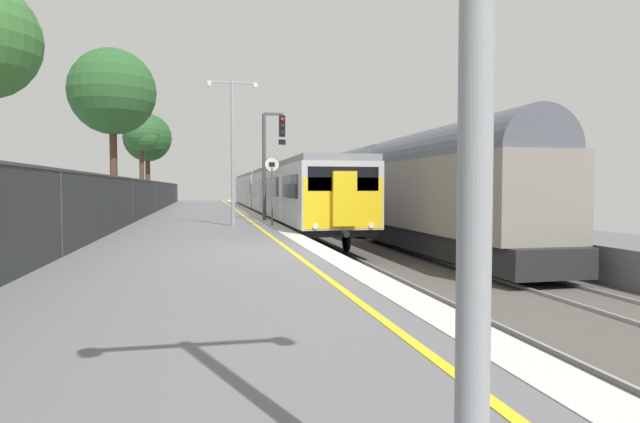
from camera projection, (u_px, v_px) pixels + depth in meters
The scene contains 10 objects.
ground at pixel (409, 273), 13.53m from camera, with size 17.40×110.00×1.21m.
commuter_train_at_platform at pixel (272, 192), 36.88m from camera, with size 2.83×39.74×3.81m.
freight_train_adjacent_track at pixel (348, 188), 32.75m from camera, with size 2.60×40.15×4.64m.
signal_gantry at pixel (270, 153), 25.27m from camera, with size 1.10×0.24×5.03m.
speed_limit_sign at pixel (272, 182), 21.50m from camera, with size 0.59×0.08×2.75m.
platform_lamp_mid at pixel (233, 140), 21.37m from camera, with size 2.00×0.20×5.78m.
platform_back_fence at pixel (61, 211), 11.79m from camera, with size 0.07×99.00×1.95m.
background_tree_left at pixel (142, 136), 44.39m from camera, with size 2.94×2.94×7.45m.
background_tree_centre at pixel (113, 95), 26.64m from camera, with size 4.22×4.22×8.39m.
background_tree_back at pixel (148, 139), 48.93m from camera, with size 4.31×4.31×8.23m.
Camera 1 is at (-2.33, -12.70, 1.53)m, focal length 30.29 mm.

